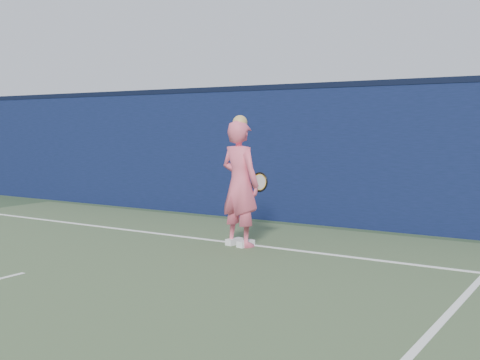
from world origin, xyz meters
The scene contains 4 objects.
backstop_wall centered at (0.00, 6.50, 1.25)m, with size 24.00×0.40×2.50m, color black.
wall_cap centered at (0.00, 6.50, 2.55)m, with size 24.00×0.42×0.10m, color black.
player centered at (1.32, 3.88, 0.95)m, with size 0.77×0.59×1.97m.
racket centered at (1.40, 4.29, 0.94)m, with size 0.55×0.25×0.31m.
Camera 1 is at (6.11, -3.70, 1.79)m, focal length 45.00 mm.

